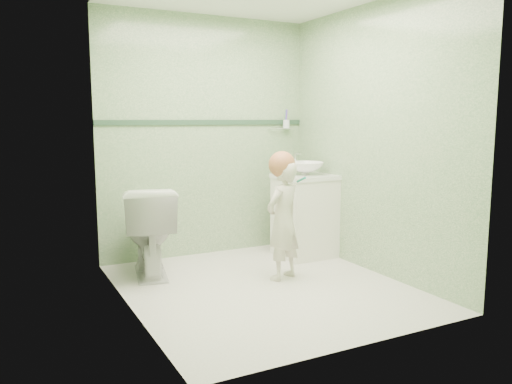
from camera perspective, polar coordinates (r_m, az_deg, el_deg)
ground at (r=4.32m, az=0.93°, el=-10.55°), size 2.50×2.50×0.00m
room_shell at (r=4.10m, az=0.97°, el=5.56°), size 2.50×2.54×2.40m
trim_stripe at (r=5.22m, az=-5.55°, el=7.72°), size 2.20×0.02×0.05m
vanity at (r=5.22m, az=5.43°, el=-2.77°), size 0.52×0.50×0.80m
counter at (r=5.16m, az=5.49°, el=1.71°), size 0.54×0.52×0.04m
basin at (r=5.15m, az=5.51°, el=2.63°), size 0.37×0.37×0.13m
faucet at (r=5.30m, az=4.43°, el=3.67°), size 0.03×0.13×0.18m
cup_holder at (r=5.56m, az=3.31°, el=7.55°), size 0.26×0.07×0.21m
toilet at (r=4.67m, az=-11.85°, el=-4.20°), size 0.59×0.86×0.80m
toddler at (r=4.42m, az=3.02°, el=-3.18°), size 0.44×0.37×1.03m
hair_cap at (r=4.38m, az=2.90°, el=3.07°), size 0.23×0.23×0.23m
teal_toothbrush at (r=4.35m, az=4.95°, el=1.43°), size 0.10×0.14×0.08m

